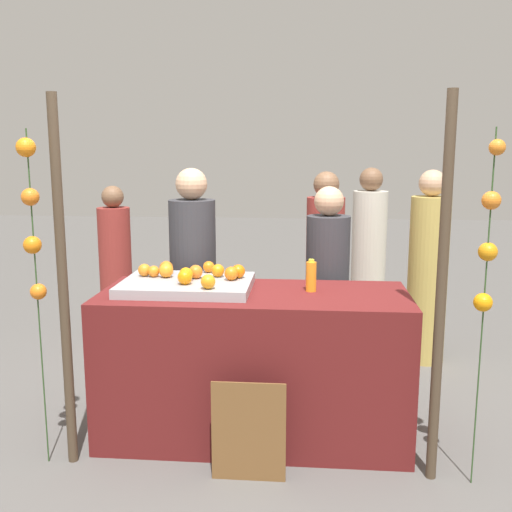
{
  "coord_description": "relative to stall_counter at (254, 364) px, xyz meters",
  "views": [
    {
      "loc": [
        0.32,
        -3.5,
        1.8
      ],
      "look_at": [
        0.0,
        0.15,
        1.13
      ],
      "focal_mm": 41.2,
      "sensor_mm": 36.0,
      "label": 1
    }
  ],
  "objects": [
    {
      "name": "orange_2",
      "position": [
        -0.11,
        0.13,
        0.57
      ],
      "size": [
        0.09,
        0.09,
        0.09
      ],
      "primitive_type": "sphere",
      "color": "orange",
      "rests_on": "orange_tray"
    },
    {
      "name": "vendor_left",
      "position": [
        -0.5,
        0.63,
        0.31
      ],
      "size": [
        0.34,
        0.34,
        1.67
      ],
      "color": "#333338",
      "rests_on": "ground_plane"
    },
    {
      "name": "orange_tray",
      "position": [
        -0.42,
        0.03,
        0.5
      ],
      "size": [
        0.8,
        0.59,
        0.06
      ],
      "primitive_type": "cube",
      "color": "#9EA0A5",
      "rests_on": "stall_counter"
    },
    {
      "name": "vendor_right",
      "position": [
        0.47,
        0.66,
        0.25
      ],
      "size": [
        0.31,
        0.31,
        1.55
      ],
      "color": "#333338",
      "rests_on": "ground_plane"
    },
    {
      "name": "crowd_person_2",
      "position": [
        0.48,
        1.51,
        0.29
      ],
      "size": [
        0.32,
        0.32,
        1.62
      ],
      "color": "maroon",
      "rests_on": "ground_plane"
    },
    {
      "name": "canopy_post_left",
      "position": [
        -1.03,
        -0.42,
        0.58
      ],
      "size": [
        0.06,
        0.06,
        2.1
      ],
      "primitive_type": "cylinder",
      "color": "#473828",
      "rests_on": "ground_plane"
    },
    {
      "name": "stall_counter",
      "position": [
        0.0,
        0.0,
        0.0
      ],
      "size": [
        1.9,
        0.77,
        0.93
      ],
      "primitive_type": "cube",
      "color": "#5B1919",
      "rests_on": "ground_plane"
    },
    {
      "name": "crowd_person_3",
      "position": [
        1.34,
        1.46,
        0.3
      ],
      "size": [
        0.33,
        0.33,
        1.64
      ],
      "color": "tan",
      "rests_on": "ground_plane"
    },
    {
      "name": "orange_6",
      "position": [
        -0.59,
        0.2,
        0.57
      ],
      "size": [
        0.09,
        0.09,
        0.09
      ],
      "primitive_type": "sphere",
      "color": "orange",
      "rests_on": "orange_tray"
    },
    {
      "name": "orange_3",
      "position": [
        -0.72,
        0.13,
        0.57
      ],
      "size": [
        0.08,
        0.08,
        0.08
      ],
      "primitive_type": "sphere",
      "color": "orange",
      "rests_on": "orange_tray"
    },
    {
      "name": "orange_7",
      "position": [
        -0.41,
        -0.08,
        0.57
      ],
      "size": [
        0.09,
        0.09,
        0.09
      ],
      "primitive_type": "sphere",
      "color": "orange",
      "rests_on": "orange_tray"
    },
    {
      "name": "orange_4",
      "position": [
        -0.38,
        0.09,
        0.57
      ],
      "size": [
        0.09,
        0.09,
        0.09
      ],
      "primitive_type": "sphere",
      "color": "orange",
      "rests_on": "orange_tray"
    },
    {
      "name": "orange_9",
      "position": [
        -0.33,
        0.28,
        0.57
      ],
      "size": [
        0.08,
        0.08,
        0.08
      ],
      "primitive_type": "sphere",
      "color": "orange",
      "rests_on": "orange_tray"
    },
    {
      "name": "orange_11",
      "position": [
        -0.42,
        0.01,
        0.57
      ],
      "size": [
        0.09,
        0.09,
        0.09
      ],
      "primitive_type": "sphere",
      "color": "orange",
      "rests_on": "orange_tray"
    },
    {
      "name": "orange_10",
      "position": [
        -0.66,
        0.11,
        0.56
      ],
      "size": [
        0.07,
        0.07,
        0.07
      ],
      "primitive_type": "sphere",
      "color": "orange",
      "rests_on": "orange_tray"
    },
    {
      "name": "orange_0",
      "position": [
        -0.25,
        0.15,
        0.57
      ],
      "size": [
        0.08,
        0.08,
        0.08
      ],
      "primitive_type": "sphere",
      "color": "orange",
      "rests_on": "orange_tray"
    },
    {
      "name": "chalkboard_sign",
      "position": [
        0.02,
        -0.53,
        -0.19
      ],
      "size": [
        0.41,
        0.03,
        0.58
      ],
      "color": "brown",
      "rests_on": "ground_plane"
    },
    {
      "name": "orange_5",
      "position": [
        -0.25,
        -0.18,
        0.57
      ],
      "size": [
        0.09,
        0.09,
        0.09
      ],
      "primitive_type": "sphere",
      "color": "orange",
      "rests_on": "orange_tray"
    },
    {
      "name": "canopy_post_right",
      "position": [
        1.03,
        -0.42,
        0.58
      ],
      "size": [
        0.06,
        0.06,
        2.1
      ],
      "primitive_type": "cylinder",
      "color": "#473828",
      "rests_on": "ground_plane"
    },
    {
      "name": "garland_strand_right",
      "position": [
        1.24,
        -0.46,
        0.89
      ],
      "size": [
        0.11,
        0.11,
        1.91
      ],
      "color": "#2D4C23",
      "rests_on": "ground_plane"
    },
    {
      "name": "orange_1",
      "position": [
        -0.15,
        0.06,
        0.57
      ],
      "size": [
        0.09,
        0.09,
        0.09
      ],
      "primitive_type": "sphere",
      "color": "orange",
      "rests_on": "orange_tray"
    },
    {
      "name": "ground_plane",
      "position": [
        0.0,
        0.0,
        -0.47
      ],
      "size": [
        24.0,
        24.0,
        0.0
      ],
      "primitive_type": "plane",
      "color": "#565451"
    },
    {
      "name": "juice_bottle",
      "position": [
        0.35,
        0.06,
        0.56
      ],
      "size": [
        0.06,
        0.06,
        0.2
      ],
      "color": "orange",
      "rests_on": "stall_counter"
    },
    {
      "name": "orange_8",
      "position": [
        -0.57,
        0.1,
        0.57
      ],
      "size": [
        0.09,
        0.09,
        0.09
      ],
      "primitive_type": "sphere",
      "color": "orange",
      "rests_on": "orange_tray"
    },
    {
      "name": "garland_strand_left",
      "position": [
        -1.17,
        -0.45,
        0.97
      ],
      "size": [
        0.11,
        0.1,
        1.91
      ],
      "color": "#2D4C23",
      "rests_on": "ground_plane"
    },
    {
      "name": "crowd_person_0",
      "position": [
        -1.44,
        1.7,
        0.22
      ],
      "size": [
        0.3,
        0.3,
        1.48
      ],
      "color": "maroon",
      "rests_on": "ground_plane"
    },
    {
      "name": "crowd_person_1",
      "position": [
        0.91,
        2.12,
        0.29
      ],
      "size": [
        0.33,
        0.33,
        1.63
      ],
      "color": "beige",
      "rests_on": "ground_plane"
    }
  ]
}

